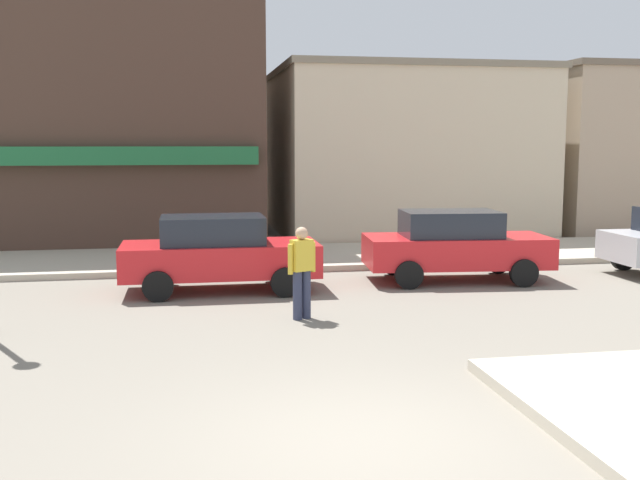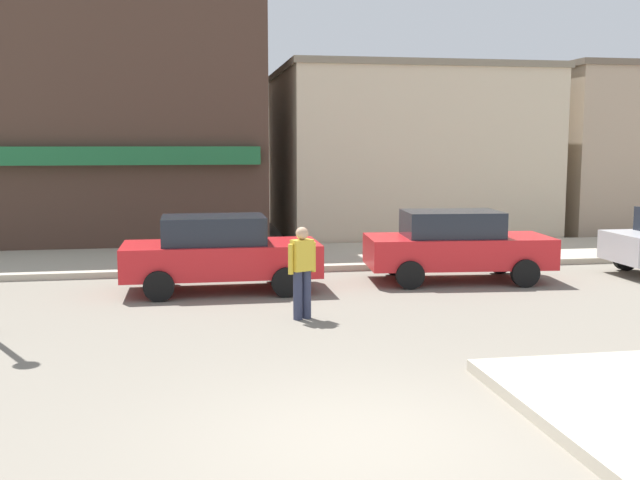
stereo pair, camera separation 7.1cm
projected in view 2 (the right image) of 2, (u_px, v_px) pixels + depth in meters
ground_plane at (363, 441)px, 7.67m from camera, size 160.00×160.00×0.00m
kerb_far at (256, 258)px, 19.42m from camera, size 80.00×4.00×0.15m
parked_car_nearest at (220, 252)px, 15.37m from camera, size 4.01×1.90×1.56m
parked_car_second at (456, 245)px, 16.52m from camera, size 4.13×2.14×1.56m
pedestrian_crossing_near at (302, 270)px, 12.90m from camera, size 0.54×0.35×1.61m
building_corner_shop at (86, 111)px, 24.36m from camera, size 11.31×9.42×8.18m
building_storefront_left_near at (401, 152)px, 25.73m from camera, size 8.52×7.60×5.49m
building_storefront_left_mid at (634, 149)px, 27.81m from camera, size 8.72×8.01×5.64m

